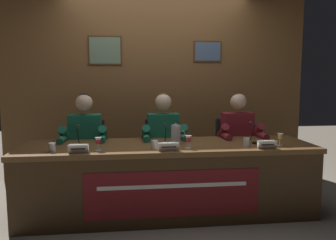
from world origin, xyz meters
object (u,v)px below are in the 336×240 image
(water_cup_center, at_px, (155,145))
(microphone_center, at_px, (166,139))
(juice_glass_left, at_px, (98,141))
(panelist_center, at_px, (164,138))
(chair_left, at_px, (87,160))
(microphone_right, at_px, (253,136))
(conference_table, at_px, (169,168))
(chair_right, at_px, (233,156))
(water_pitcher_central, at_px, (176,134))
(nameplate_right, at_px, (267,144))
(panelist_right, at_px, (239,137))
(juice_glass_right, at_px, (280,137))
(nameplate_center, at_px, (169,147))
(water_cup_right, at_px, (246,142))
(nameplate_left, at_px, (78,149))
(microphone_left, at_px, (78,140))
(water_cup_left, at_px, (52,148))
(juice_glass_center, at_px, (188,139))
(panelist_left, at_px, (85,140))
(chair_center, at_px, (162,158))

(water_cup_center, bearing_deg, microphone_center, 48.00)
(juice_glass_left, xyz_separation_m, panelist_center, (0.68, 0.63, -0.10))
(chair_left, distance_m, microphone_right, 1.93)
(conference_table, relative_size, chair_right, 3.31)
(microphone_right, relative_size, water_pitcher_central, 1.03)
(microphone_center, bearing_deg, nameplate_right, -14.06)
(panelist_right, distance_m, juice_glass_right, 0.64)
(panelist_center, distance_m, nameplate_right, 1.17)
(nameplate_center, xyz_separation_m, water_cup_right, (0.80, 0.13, -0.00))
(nameplate_left, distance_m, nameplate_center, 0.82)
(panelist_right, bearing_deg, water_pitcher_central, -156.01)
(microphone_left, distance_m, water_pitcher_central, 0.99)
(water_cup_left, bearing_deg, juice_glass_center, 0.94)
(nameplate_left, relative_size, juice_glass_center, 1.44)
(conference_table, bearing_deg, juice_glass_right, -4.59)
(water_cup_center, distance_m, nameplate_right, 1.08)
(conference_table, relative_size, water_pitcher_central, 14.15)
(water_cup_right, bearing_deg, nameplate_left, -175.60)
(panelist_right, bearing_deg, chair_right, 90.00)
(juice_glass_left, distance_m, panelist_center, 0.93)
(panelist_right, bearing_deg, water_cup_right, -102.16)
(panelist_left, height_order, juice_glass_center, panelist_left)
(water_cup_left, bearing_deg, chair_right, 22.96)
(water_cup_center, distance_m, microphone_right, 1.06)
(chair_center, relative_size, water_cup_right, 10.57)
(microphone_left, bearing_deg, water_pitcher_central, 7.05)
(chair_center, distance_m, nameplate_right, 1.34)
(juice_glass_left, height_order, water_pitcher_central, water_pitcher_central)
(water_pitcher_central, bearing_deg, chair_right, 34.72)
(chair_left, xyz_separation_m, juice_glass_center, (1.06, -0.82, 0.37))
(juice_glass_center, height_order, chair_right, chair_right)
(panelist_left, bearing_deg, chair_left, 90.00)
(chair_left, xyz_separation_m, chair_right, (1.78, 0.00, 0.00))
(microphone_center, bearing_deg, water_pitcher_central, 47.60)
(juice_glass_center, relative_size, water_cup_center, 1.46)
(microphone_left, height_order, nameplate_right, microphone_left)
(juice_glass_right, bearing_deg, microphone_left, 176.62)
(microphone_center, distance_m, nameplate_right, 0.98)
(water_cup_right, bearing_deg, chair_right, 80.84)
(microphone_center, bearing_deg, nameplate_center, -90.11)
(juice_glass_right, height_order, water_pitcher_central, water_pitcher_central)
(panelist_left, distance_m, water_cup_left, 0.68)
(water_cup_center, height_order, water_pitcher_central, water_pitcher_central)
(water_cup_left, distance_m, water_cup_center, 0.94)
(microphone_center, height_order, panelist_right, panelist_right)
(juice_glass_left, distance_m, water_cup_center, 0.53)
(nameplate_center, height_order, nameplate_right, same)
(nameplate_center, height_order, juice_glass_center, juice_glass_center)
(chair_center, xyz_separation_m, panelist_center, (0.00, -0.20, 0.28))
(chair_left, xyz_separation_m, water_pitcher_central, (0.98, -0.56, 0.38))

